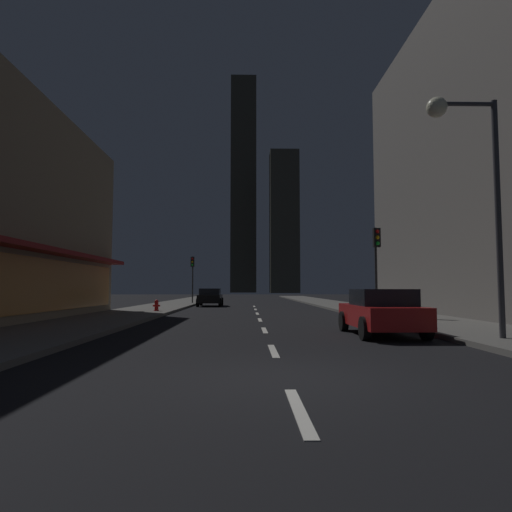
{
  "coord_description": "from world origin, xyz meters",
  "views": [
    {
      "loc": [
        -0.64,
        -7.57,
        1.48
      ],
      "look_at": [
        0.0,
        22.28,
        3.6
      ],
      "focal_mm": 31.85,
      "sensor_mm": 36.0,
      "label": 1
    }
  ],
  "objects": [
    {
      "name": "skyscraper_distant_mid",
      "position": [
        11.13,
        132.27,
        22.06
      ],
      "size": [
        8.91,
        8.01,
        44.12
      ],
      "primitive_type": "cube",
      "color": "#3E3B2F",
      "rests_on": "ground"
    },
    {
      "name": "street_lamp_right",
      "position": [
        5.38,
        4.48,
        5.07
      ],
      "size": [
        1.96,
        0.56,
        6.58
      ],
      "color": "#38383D",
      "rests_on": "sidewalk_right"
    },
    {
      "name": "car_parked_far",
      "position": [
        -3.6,
        29.86,
        0.74
      ],
      "size": [
        1.98,
        4.24,
        1.45
      ],
      "color": "black",
      "rests_on": "ground"
    },
    {
      "name": "ground_plane",
      "position": [
        0.0,
        32.0,
        -0.05
      ],
      "size": [
        78.0,
        136.0,
        0.1
      ],
      "primitive_type": "cube",
      "color": "black"
    },
    {
      "name": "traffic_light_near_right",
      "position": [
        5.5,
        13.59,
        3.19
      ],
      "size": [
        0.32,
        0.48,
        4.2
      ],
      "color": "#2D2D2D",
      "rests_on": "sidewalk_right"
    },
    {
      "name": "sidewalk_left",
      "position": [
        -7.0,
        32.0,
        0.07
      ],
      "size": [
        4.0,
        76.0,
        0.15
      ],
      "primitive_type": "cube",
      "color": "#605E59",
      "rests_on": "ground"
    },
    {
      "name": "sidewalk_right",
      "position": [
        7.0,
        32.0,
        0.07
      ],
      "size": [
        4.0,
        76.0,
        0.15
      ],
      "primitive_type": "cube",
      "color": "#605E59",
      "rests_on": "ground"
    },
    {
      "name": "traffic_light_far_left",
      "position": [
        -5.5,
        33.47,
        3.19
      ],
      "size": [
        0.32,
        0.48,
        4.2
      ],
      "color": "#2D2D2D",
      "rests_on": "sidewalk_left"
    },
    {
      "name": "fire_hydrant_far_left",
      "position": [
        -5.9,
        19.23,
        0.45
      ],
      "size": [
        0.42,
        0.3,
        0.65
      ],
      "color": "red",
      "rests_on": "sidewalk_left"
    },
    {
      "name": "car_parked_near",
      "position": [
        3.6,
        6.66,
        0.74
      ],
      "size": [
        1.98,
        4.24,
        1.45
      ],
      "color": "#B21919",
      "rests_on": "ground"
    },
    {
      "name": "skyscraper_distant_tall",
      "position": [
        -1.66,
        146.48,
        37.45
      ],
      "size": [
        8.75,
        5.35,
        74.89
      ],
      "primitive_type": "cube",
      "color": "#38352A",
      "rests_on": "ground"
    },
    {
      "name": "lane_marking_center",
      "position": [
        0.0,
        13.6,
        0.01
      ],
      "size": [
        0.16,
        33.4,
        0.01
      ],
      "color": "silver",
      "rests_on": "ground"
    }
  ]
}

